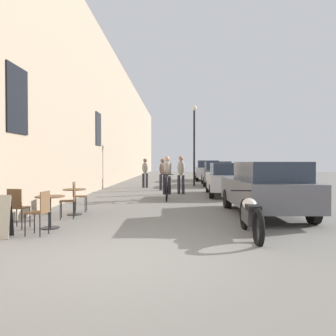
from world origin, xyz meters
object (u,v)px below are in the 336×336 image
object	(u,v)px
parked_car_second	(227,179)
pedestrian_mid	(163,172)
cafe_table_near	(50,205)
parked_car_fourth	(207,170)
pedestrian_far	(145,171)
parked_motorcycle	(251,216)
cafe_chair_near_toward_wall	(40,210)
parked_car_third	(217,173)
cafe_chair_mid_toward_wall	(70,199)
street_lamp	(194,135)
parked_car_nearest	(265,188)
cafe_chair_mid_toward_street	(78,194)
pedestrian_near	(181,172)
cafe_table_mid	(75,196)
cafe_chair_near_toward_street	(17,205)
cyclist_on_bicycle	(167,179)

from	to	relation	value
parked_car_second	pedestrian_mid	bearing A→B (deg)	137.53
cafe_table_near	parked_car_fourth	bearing A→B (deg)	74.70
pedestrian_far	parked_motorcycle	xyz separation A→B (m)	(3.28, -12.43, -0.54)
cafe_chair_near_toward_wall	pedestrian_far	xyz separation A→B (m)	(0.93, 12.49, 0.42)
cafe_chair_near_toward_wall	parked_motorcycle	xyz separation A→B (m)	(4.22, 0.06, -0.11)
pedestrian_far	parked_car_third	xyz separation A→B (m)	(4.31, 1.86, -0.16)
cafe_chair_mid_toward_wall	parked_car_third	world-z (taller)	parked_car_third
street_lamp	parked_car_nearest	world-z (taller)	street_lamp
street_lamp	parked_car_second	world-z (taller)	street_lamp
cafe_chair_mid_toward_street	parked_car_third	bearing A→B (deg)	64.10
pedestrian_near	cafe_chair_mid_toward_street	bearing A→B (deg)	-119.22
cafe_chair_mid_toward_street	pedestrian_mid	bearing A→B (deg)	73.85
cafe_table_mid	parked_car_fourth	xyz separation A→B (m)	(5.28, 17.24, 0.30)
cafe_table_mid	parked_motorcycle	xyz separation A→B (m)	(4.33, -2.56, -0.12)
parked_car_third	pedestrian_near	bearing A→B (deg)	-112.38
parked_car_second	parked_car_third	distance (m)	6.30
cafe_table_near	street_lamp	distance (m)	13.92
cafe_chair_near_toward_wall	parked_car_second	bearing A→B (deg)	58.45
cafe_table_mid	pedestrian_near	world-z (taller)	pedestrian_near
pedestrian_near	parked_car_second	distance (m)	2.14
cafe_chair_near_toward_wall	pedestrian_mid	distance (m)	10.95
cafe_chair_near_toward_street	cafe_table_mid	size ratio (longest dim) A/B	1.24
cafe_chair_mid_toward_street	cafe_chair_mid_toward_wall	xyz separation A→B (m)	(0.15, -1.15, 0.00)
street_lamp	parked_car_nearest	size ratio (longest dim) A/B	1.17
cyclist_on_bicycle	parked_car_nearest	distance (m)	4.82
street_lamp	parked_car_fourth	xyz separation A→B (m)	(1.36, 6.04, -2.29)
cafe_table_mid	pedestrian_far	size ratio (longest dim) A/B	0.43
parked_car_third	parked_car_fourth	distance (m)	5.51
cafe_chair_mid_toward_wall	parked_car_third	xyz separation A→B (m)	(5.28, 12.34, 0.26)
pedestrian_near	parked_car_fourth	world-z (taller)	pedestrian_near
cafe_chair_near_toward_street	cafe_chair_near_toward_wall	bearing A→B (deg)	-39.02
cafe_chair_mid_toward_wall	cyclist_on_bicycle	distance (m)	5.10
parked_car_third	cyclist_on_bicycle	bearing A→B (deg)	-110.21
pedestrian_mid	parked_car_third	bearing A→B (deg)	48.07
cafe_chair_mid_toward_street	street_lamp	world-z (taller)	street_lamp
pedestrian_far	parked_car_fourth	distance (m)	8.50
pedestrian_far	parked_car_third	size ratio (longest dim) A/B	0.39
cyclist_on_bicycle	parked_car_fourth	distance (m)	13.65
cafe_chair_mid_toward_street	parked_car_fourth	distance (m)	17.53
cafe_table_near	cafe_table_mid	bearing A→B (deg)	91.11
pedestrian_mid	pedestrian_far	bearing A→B (deg)	121.72
parked_car_second	street_lamp	bearing A→B (deg)	101.19
cyclist_on_bicycle	parked_car_fourth	world-z (taller)	cyclist_on_bicycle
pedestrian_near	parked_car_nearest	xyz separation A→B (m)	(2.24, -6.16, -0.22)
cafe_table_mid	pedestrian_near	distance (m)	6.87
parked_car_nearest	parked_motorcycle	xyz separation A→B (m)	(-0.96, -2.55, -0.36)
cafe_chair_mid_toward_wall	street_lamp	size ratio (longest dim) A/B	0.18
cafe_table_mid	pedestrian_far	distance (m)	9.94
cafe_chair_mid_toward_wall	cyclist_on_bicycle	xyz separation A→B (m)	(2.39, 4.49, 0.29)
pedestrian_far	parked_car_second	size ratio (longest dim) A/B	0.41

